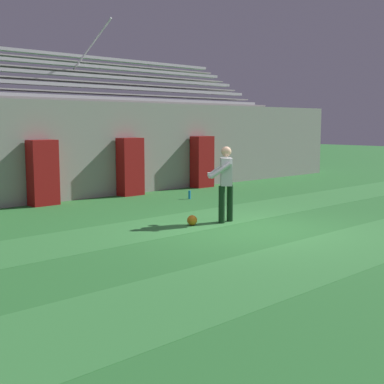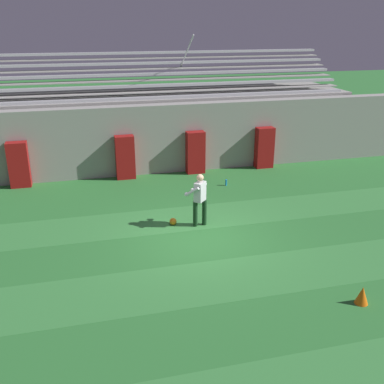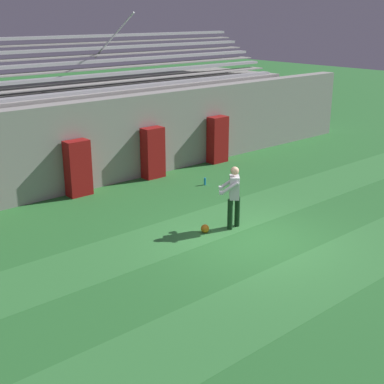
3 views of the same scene
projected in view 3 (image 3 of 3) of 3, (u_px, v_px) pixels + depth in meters
ground_plane at (252, 241)px, 13.28m from camera, size 80.00×80.00×0.00m
turf_stripe_mid at (327, 272)px, 11.69m from camera, size 28.00×1.89×0.01m
turf_stripe_far at (210, 223)px, 14.39m from camera, size 28.00×1.89×0.01m
back_wall at (107, 141)px, 17.48m from camera, size 24.00×0.60×2.80m
padding_pillar_gate_left at (78, 168)px, 16.36m from camera, size 0.74×0.44×1.74m
padding_pillar_gate_right at (153, 153)px, 18.15m from camera, size 0.74×0.44×1.74m
padding_pillar_far_right at (218, 140)px, 20.04m from camera, size 0.74×0.44×1.74m
bleacher_stand at (72, 127)px, 19.12m from camera, size 18.00×4.05×5.43m
goalkeeper at (234, 193)px, 13.82m from camera, size 0.74×0.74×1.67m
soccer_ball at (205, 229)px, 13.76m from camera, size 0.22×0.22×0.22m
water_bottle at (205, 181)px, 17.57m from camera, size 0.07×0.07×0.24m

